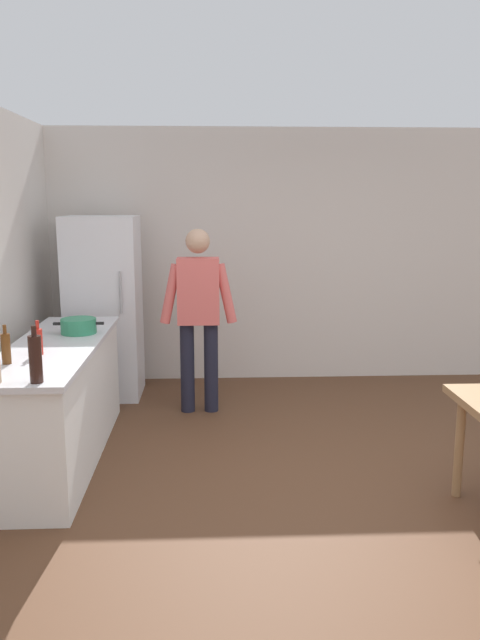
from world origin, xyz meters
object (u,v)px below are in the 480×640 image
at_px(refrigerator, 104,307).
at_px(bottle_sauce_red, 38,341).
at_px(bottle_wine_dark, 35,358).
at_px(bottle_beer_brown, 6,348).
at_px(person, 199,308).
at_px(cooking_pot, 79,326).

xyz_separation_m(refrigerator, bottle_sauce_red, (-0.13, -1.91, 0.10)).
xyz_separation_m(bottle_wine_dark, bottle_beer_brown, (-0.31, 0.44, -0.04)).
distance_m(refrigerator, person, 1.10).
relative_size(refrigerator, person, 1.06).
height_order(person, bottle_sauce_red, person).
distance_m(cooking_pot, bottle_beer_brown, 0.98).
height_order(person, bottle_beer_brown, person).
bearing_deg(bottle_sauce_red, person, 51.59).
xyz_separation_m(cooking_pot, bottle_beer_brown, (-0.27, -0.93, 0.05)).
xyz_separation_m(cooking_pot, bottle_sauce_red, (-0.13, -0.69, 0.04)).
relative_size(cooking_pot, bottle_sauce_red, 1.67).
relative_size(person, bottle_sauce_red, 7.08).
xyz_separation_m(person, bottle_wine_dark, (-0.91, -2.04, 0.07)).
height_order(refrigerator, cooking_pot, refrigerator).
bearing_deg(refrigerator, person, -30.23).
bearing_deg(bottle_sauce_red, cooking_pot, 79.24).
xyz_separation_m(person, cooking_pot, (-0.95, -0.67, -0.02)).
bearing_deg(bottle_sauce_red, bottle_wine_dark, -76.08).
relative_size(refrigerator, cooking_pot, 4.50).
height_order(cooking_pot, bottle_wine_dark, bottle_wine_dark).
bearing_deg(person, bottle_sauce_red, -128.41).
distance_m(person, bottle_beer_brown, 2.01).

